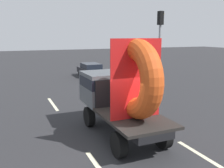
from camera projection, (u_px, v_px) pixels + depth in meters
The scene contains 8 objects.
ground_plane at pixel (127, 146), 8.89m from camera, with size 120.00×120.00×0.00m, color #28282B.
flatbed_truck at pixel (120, 90), 9.64m from camera, with size 2.02×4.88×3.80m.
distant_sedan at pixel (91, 70), 23.51m from camera, with size 1.68×3.91×1.28m.
traffic_light at pixel (160, 40), 16.90m from camera, with size 0.42×0.36×5.48m.
lane_dash_left_near at pixel (98, 167), 7.43m from camera, with size 2.09×0.16×0.01m, color beige.
lane_dash_left_far at pixel (53, 104), 14.24m from camera, with size 2.83×0.16×0.01m, color beige.
lane_dash_right_near at pixel (199, 154), 8.28m from camera, with size 2.07×0.16×0.01m, color beige.
lane_dash_right_far at pixel (105, 97), 15.89m from camera, with size 2.04×0.16×0.01m, color beige.
Camera 1 is at (-3.77, -7.41, 3.90)m, focal length 39.75 mm.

